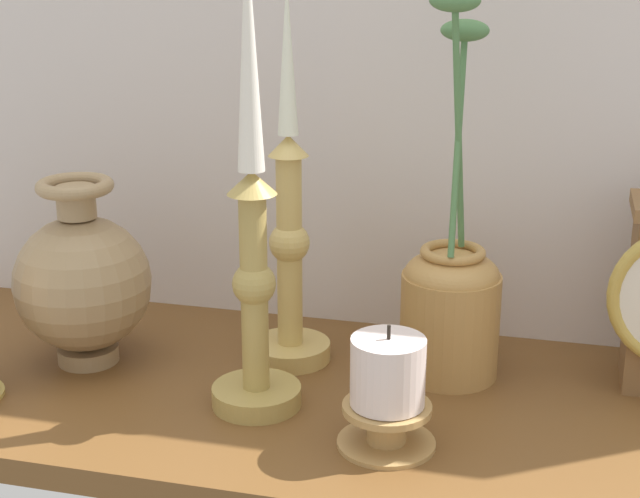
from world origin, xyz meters
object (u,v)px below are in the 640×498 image
brass_vase_jar (451,298)px  pillar_candle_front (387,392)px  candlestick_tall_left (253,253)px  candlestick_tall_center (289,246)px  brass_vase_bulbous (83,281)px

brass_vase_jar → pillar_candle_front: (-3.23, -15.11, -2.99)cm
candlestick_tall_left → brass_vase_jar: (15.92, 10.88, -6.60)cm
candlestick_tall_center → pillar_candle_front: bearing=-49.4°
candlestick_tall_center → brass_vase_jar: candlestick_tall_center is taller
candlestick_tall_left → pillar_candle_front: bearing=-18.4°
brass_vase_jar → candlestick_tall_left: bearing=-145.6°
candlestick_tall_left → brass_vase_bulbous: size_ratio=2.26×
candlestick_tall_center → pillar_candle_front: size_ratio=3.47×
brass_vase_bulbous → pillar_candle_front: brass_vase_bulbous is taller
candlestick_tall_left → brass_vase_bulbous: 20.66cm
candlestick_tall_left → candlestick_tall_center: size_ratio=1.12×
brass_vase_bulbous → candlestick_tall_left: bearing=-14.2°
candlestick_tall_center → candlestick_tall_left: bearing=-91.3°
candlestick_tall_left → brass_vase_bulbous: (-19.18, 4.85, -5.94)cm
pillar_candle_front → candlestick_tall_center: bearing=130.6°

